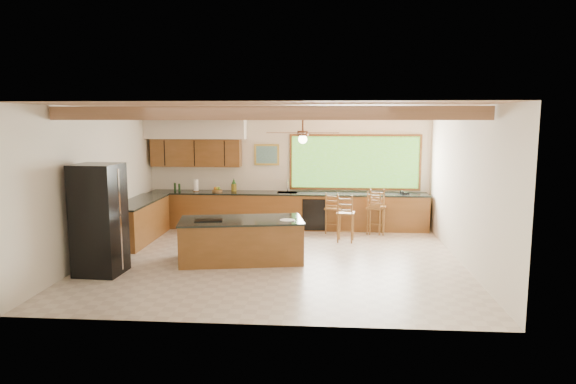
{
  "coord_description": "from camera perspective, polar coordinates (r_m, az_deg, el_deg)",
  "views": [
    {
      "loc": [
        0.99,
        -9.84,
        2.79
      ],
      "look_at": [
        0.18,
        0.8,
        1.24
      ],
      "focal_mm": 32.0,
      "sensor_mm": 36.0,
      "label": 1
    }
  ],
  "objects": [
    {
      "name": "room_shell",
      "position": [
        10.57,
        -1.96,
        5.13
      ],
      "size": [
        7.27,
        6.54,
        3.02
      ],
      "color": "silver",
      "rests_on": "ground"
    },
    {
      "name": "bar_stool_d",
      "position": [
        12.47,
        9.93,
        -1.67
      ],
      "size": [
        0.46,
        0.46,
        1.12
      ],
      "rotation": [
        0.0,
        0.0,
        -0.15
      ],
      "color": "brown",
      "rests_on": "ground"
    },
    {
      "name": "island",
      "position": [
        10.12,
        -5.21,
        -5.33
      ],
      "size": [
        2.53,
        1.51,
        0.85
      ],
      "rotation": [
        0.0,
        0.0,
        0.17
      ],
      "color": "brown",
      "rests_on": "ground"
    },
    {
      "name": "bar_stool_b",
      "position": [
        12.43,
        5.06,
        -1.91
      ],
      "size": [
        0.45,
        0.45,
        1.02
      ],
      "rotation": [
        0.0,
        0.0,
        -0.26
      ],
      "color": "brown",
      "rests_on": "ground"
    },
    {
      "name": "counter_run",
      "position": [
        12.71,
        -3.91,
        -2.31
      ],
      "size": [
        7.12,
        3.1,
        1.25
      ],
      "color": "brown",
      "rests_on": "ground"
    },
    {
      "name": "ground",
      "position": [
        10.28,
        -1.35,
        -7.49
      ],
      "size": [
        7.2,
        7.2,
        0.0
      ],
      "primitive_type": "plane",
      "color": "beige",
      "rests_on": "ground"
    },
    {
      "name": "bar_stool_c",
      "position": [
        12.48,
        9.68,
        -1.87
      ],
      "size": [
        0.47,
        0.47,
        1.05
      ],
      "rotation": [
        0.0,
        0.0,
        -0.29
      ],
      "color": "brown",
      "rests_on": "ground"
    },
    {
      "name": "bar_stool_a",
      "position": [
        11.59,
        6.44,
        -2.45
      ],
      "size": [
        0.44,
        0.44,
        1.09
      ],
      "rotation": [
        0.0,
        0.0,
        -0.14
      ],
      "color": "brown",
      "rests_on": "ground"
    },
    {
      "name": "refrigerator",
      "position": [
        9.74,
        -20.25,
        -2.88
      ],
      "size": [
        0.81,
        0.79,
        1.99
      ],
      "rotation": [
        0.0,
        0.0,
        -0.06
      ],
      "color": "black",
      "rests_on": "ground"
    }
  ]
}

